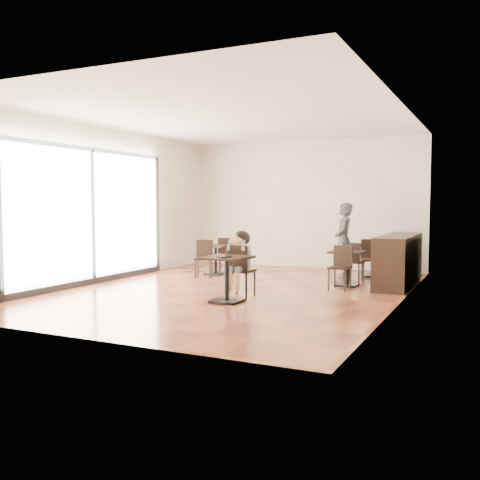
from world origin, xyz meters
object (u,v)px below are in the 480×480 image
Objects in this scene: child_chair at (241,271)px; chair_left_b at (204,259)px; cafe_table_back at (374,261)px; chair_mid_a at (354,262)px; child at (241,264)px; adult_patron at (344,240)px; chair_back_a at (380,255)px; chair_left_a at (227,255)px; chair_back_b at (371,260)px; chair_mid_b at (340,268)px; cafe_table_left at (216,260)px; child_table at (227,279)px; cafe_table_mid at (347,268)px.

child_chair is 2.55m from chair_left_b.
cafe_table_back is 0.87× the size of chair_mid_a.
child is 3.91m from cafe_table_back.
chair_back_a is (0.65, 0.81, -0.39)m from adult_patron.
child is at bearing -0.00° from child_chair.
adult_patron is 2.00× the size of chair_left_a.
chair_back_b is at bearing 51.70° from adult_patron.
child_chair reaches higher than cafe_table_back.
chair_back_a is (1.59, 4.09, -0.15)m from child.
chair_mid_b is 1.56m from chair_back_b.
chair_mid_b is at bearing -116.57° from chair_back_b.
chair_mid_a is at bearing -101.86° from cafe_table_back.
cafe_table_left is (-1.78, 2.37, -0.23)m from child.
cafe_table_back is 2.10m from chair_mid_b.
chair_back_a and chair_back_b have the same top height.
adult_patron reaches higher than child_table.
chair_left_a is 0.95× the size of chair_back_a.
cafe_table_left is (-2.73, -0.91, -0.48)m from adult_patron.
adult_patron is at bearing 141.70° from chair_back_b.
adult_patron is 2.78m from chair_left_a.
child is 1.40× the size of chair_left_b.
chair_back_a reaches higher than cafe_table_mid.
chair_left_a and chair_left_b have the same top height.
child_table is 2.96m from chair_left_b.
child_table is 3.90m from chair_left_a.
chair_left_b is (-1.78, 1.82, -0.05)m from child_chair.
chair_mid_a is 1.51m from chair_back_a.
adult_patron is at bearing -54.69° from chair_mid_a.
chair_mid_a is at bearing 66.86° from child_table.
child_chair is 2.92m from chair_mid_a.
chair_left_b is at bearing -45.60° from child_chair.
child reaches higher than child_chair.
chair_mid_b is (0.00, -1.10, 0.00)m from chair_mid_a.
chair_back_b reaches higher than cafe_table_mid.
chair_back_a is at bearing 123.90° from adult_patron.
chair_back_b is at bearing 11.05° from cafe_table_left.
child_chair is at bearing -113.42° from cafe_table_back.
cafe_table_mid is 1.01× the size of cafe_table_left.
chair_mid_a is at bearing 62.62° from child.
chair_back_b reaches higher than chair_left_a.
child reaches higher than chair_back_b.
child_table is 1.06× the size of cafe_table_back.
cafe_table_left is 0.83× the size of chair_mid_a.
chair_back_b is at bearing 72.73° from chair_back_a.
child is at bearing -113.42° from cafe_table_back.
chair_back_a is at bearing 26.96° from cafe_table_left.
chair_mid_a reaches higher than cafe_table_mid.
chair_back_a is at bearing 12.93° from chair_left_b.
chair_left_a is (-2.73, -0.36, -0.41)m from adult_patron.
cafe_table_left is at bearing 69.05° from chair_left_a.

